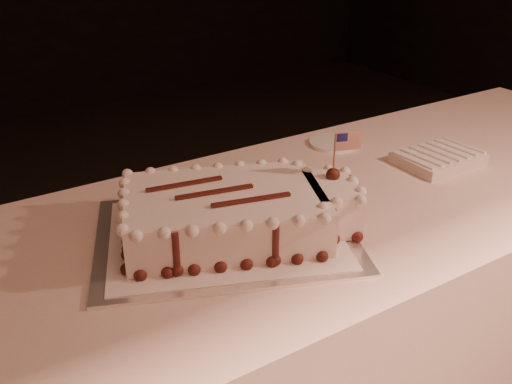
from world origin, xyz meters
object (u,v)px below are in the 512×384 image
side_plate (333,143)px  cake_board (225,236)px  napkin_stack (438,158)px  sheet_cake (238,212)px  banquet_table (321,318)px

side_plate → cake_board: bearing=-151.5°
napkin_stack → cake_board: bearing=-177.6°
sheet_cake → napkin_stack: sheet_cake is taller
cake_board → banquet_table: bearing=26.2°
banquet_table → sheet_cake: size_ratio=4.33×
banquet_table → cake_board: bearing=-175.5°
cake_board → sheet_cake: sheet_cake is taller
sheet_cake → side_plate: sheet_cake is taller
banquet_table → cake_board: 0.49m
sheet_cake → side_plate: 0.61m
sheet_cake → banquet_table: bearing=7.1°
cake_board → sheet_cake: bearing=0.4°
cake_board → side_plate: (0.55, 0.30, 0.00)m
napkin_stack → side_plate: (-0.16, 0.27, -0.01)m
banquet_table → sheet_cake: 0.52m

